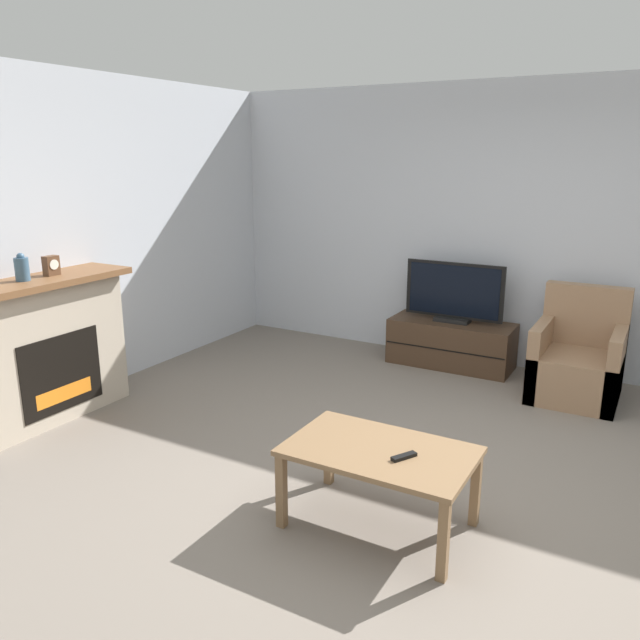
{
  "coord_description": "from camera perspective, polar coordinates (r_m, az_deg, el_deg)",
  "views": [
    {
      "loc": [
        1.04,
        -3.38,
        2.04
      ],
      "look_at": [
        -1.15,
        0.47,
        0.85
      ],
      "focal_mm": 35.0,
      "sensor_mm": 36.0,
      "label": 1
    }
  ],
  "objects": [
    {
      "name": "coffee_table",
      "position": [
        3.52,
        5.47,
        -12.5
      ],
      "size": [
        1.02,
        0.63,
        0.47
      ],
      "color": "brown",
      "rests_on": "ground"
    },
    {
      "name": "armchair",
      "position": [
        5.78,
        22.48,
        -3.66
      ],
      "size": [
        0.7,
        0.76,
        0.93
      ],
      "color": "#937051",
      "rests_on": "ground"
    },
    {
      "name": "remote",
      "position": [
        3.41,
        7.69,
        -12.27
      ],
      "size": [
        0.11,
        0.15,
        0.02
      ],
      "rotation": [
        0.0,
        0.0,
        -0.52
      ],
      "color": "black",
      "rests_on": "coffee_table"
    },
    {
      "name": "wall_back",
      "position": [
        6.19,
        19.92,
        7.75
      ],
      "size": [
        12.0,
        0.06,
        2.7
      ],
      "color": "silver",
      "rests_on": "ground"
    },
    {
      "name": "tv",
      "position": [
        6.16,
        12.14,
        2.31
      ],
      "size": [
        0.96,
        0.18,
        0.58
      ],
      "color": "black",
      "rests_on": "tv_stand"
    },
    {
      "name": "fireplace",
      "position": [
        5.27,
        -23.99,
        -2.43
      ],
      "size": [
        0.5,
        1.41,
        1.13
      ],
      "color": "#B7A893",
      "rests_on": "ground"
    },
    {
      "name": "mantel_clock",
      "position": [
        5.2,
        -23.37,
        4.59
      ],
      "size": [
        0.08,
        0.11,
        0.15
      ],
      "color": "brown",
      "rests_on": "fireplace"
    },
    {
      "name": "ground_plane",
      "position": [
        4.08,
        11.22,
        -15.25
      ],
      "size": [
        24.0,
        24.0,
        0.0
      ],
      "primitive_type": "plane",
      "color": "slate"
    },
    {
      "name": "wall_left",
      "position": [
        5.55,
        -22.57,
        6.76
      ],
      "size": [
        0.06,
        12.0,
        2.7
      ],
      "color": "silver",
      "rests_on": "ground"
    },
    {
      "name": "tv_stand",
      "position": [
        6.28,
        11.9,
        -2.1
      ],
      "size": [
        1.19,
        0.49,
        0.45
      ],
      "color": "#422D1E",
      "rests_on": "ground"
    },
    {
      "name": "mantel_vase_centre_left",
      "position": [
        5.06,
        -25.6,
        4.29
      ],
      "size": [
        0.1,
        0.1,
        0.21
      ],
      "color": "#385670",
      "rests_on": "fireplace"
    }
  ]
}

